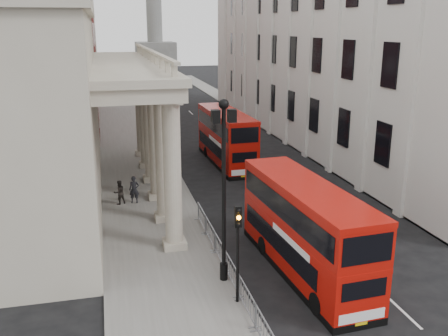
% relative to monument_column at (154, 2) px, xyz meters
% --- Properties ---
extents(ground, '(260.00, 260.00, 0.00)m').
position_rel_monument_column_xyz_m(ground, '(-6.00, -92.00, -15.98)').
color(ground, black).
rests_on(ground, ground).
extents(sidewalk_west, '(6.00, 140.00, 0.12)m').
position_rel_monument_column_xyz_m(sidewalk_west, '(-9.00, -62.00, -15.92)').
color(sidewalk_west, slate).
rests_on(sidewalk_west, ground).
extents(sidewalk_east, '(3.00, 140.00, 0.12)m').
position_rel_monument_column_xyz_m(sidewalk_east, '(7.50, -62.00, -15.92)').
color(sidewalk_east, slate).
rests_on(sidewalk_east, ground).
extents(kerb, '(0.20, 140.00, 0.14)m').
position_rel_monument_column_xyz_m(kerb, '(-6.05, -62.00, -15.91)').
color(kerb, slate).
rests_on(kerb, ground).
extents(portico_building, '(9.00, 28.00, 12.00)m').
position_rel_monument_column_xyz_m(portico_building, '(-16.50, -74.00, -9.98)').
color(portico_building, '#A49B89').
rests_on(portico_building, ground).
extents(brick_building, '(9.00, 32.00, 22.00)m').
position_rel_monument_column_xyz_m(brick_building, '(-16.50, -44.00, -4.98)').
color(brick_building, maroon).
rests_on(brick_building, ground).
extents(west_building_far, '(9.00, 30.00, 20.00)m').
position_rel_monument_column_xyz_m(west_building_far, '(-16.50, -12.00, -5.98)').
color(west_building_far, '#A49B89').
rests_on(west_building_far, ground).
extents(east_building, '(8.00, 55.00, 25.00)m').
position_rel_monument_column_xyz_m(east_building, '(10.00, -60.00, -3.48)').
color(east_building, silver).
rests_on(east_building, ground).
extents(monument_column, '(8.00, 8.00, 54.20)m').
position_rel_monument_column_xyz_m(monument_column, '(0.00, 0.00, 0.00)').
color(monument_column, '#60605E').
rests_on(monument_column, ground).
extents(lamp_post_south, '(1.05, 0.44, 8.32)m').
position_rel_monument_column_xyz_m(lamp_post_south, '(-6.60, -88.00, -11.07)').
color(lamp_post_south, black).
rests_on(lamp_post_south, sidewalk_west).
extents(lamp_post_mid, '(1.05, 0.44, 8.32)m').
position_rel_monument_column_xyz_m(lamp_post_mid, '(-6.60, -72.00, -11.07)').
color(lamp_post_mid, black).
rests_on(lamp_post_mid, sidewalk_west).
extents(lamp_post_north, '(1.05, 0.44, 8.32)m').
position_rel_monument_column_xyz_m(lamp_post_north, '(-6.60, -56.00, -11.07)').
color(lamp_post_north, black).
rests_on(lamp_post_north, sidewalk_west).
extents(traffic_light, '(0.28, 0.33, 4.30)m').
position_rel_monument_column_xyz_m(traffic_light, '(-6.50, -90.02, -12.88)').
color(traffic_light, black).
rests_on(traffic_light, sidewalk_west).
extents(crowd_barriers, '(0.50, 18.75, 1.10)m').
position_rel_monument_column_xyz_m(crowd_barriers, '(-6.35, -89.78, -15.31)').
color(crowd_barriers, gray).
rests_on(crowd_barriers, sidewalk_west).
extents(bus_near, '(3.07, 10.25, 4.37)m').
position_rel_monument_column_xyz_m(bus_near, '(-2.67, -87.97, -13.70)').
color(bus_near, '#B30F08').
rests_on(bus_near, ground).
extents(bus_far, '(2.82, 10.39, 4.45)m').
position_rel_monument_column_xyz_m(bus_far, '(-1.54, -68.04, -13.65)').
color(bus_far, '#AE0F08').
rests_on(bus_far, ground).
extents(pedestrian_a, '(0.73, 0.55, 1.80)m').
position_rel_monument_column_xyz_m(pedestrian_a, '(-9.87, -76.60, -14.96)').
color(pedestrian_a, black).
rests_on(pedestrian_a, sidewalk_west).
extents(pedestrian_b, '(0.96, 0.87, 1.60)m').
position_rel_monument_column_xyz_m(pedestrian_b, '(-10.84, -76.61, -15.06)').
color(pedestrian_b, black).
rests_on(pedestrian_b, sidewalk_west).
extents(pedestrian_c, '(0.90, 0.75, 1.57)m').
position_rel_monument_column_xyz_m(pedestrian_c, '(-7.85, -72.34, -15.08)').
color(pedestrian_c, black).
rests_on(pedestrian_c, sidewalk_west).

